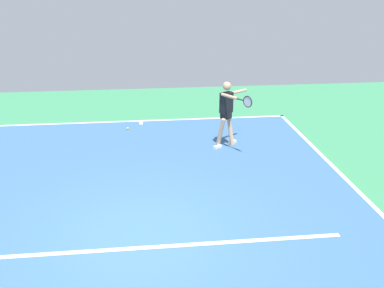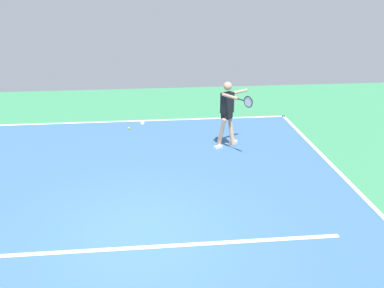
% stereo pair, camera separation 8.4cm
% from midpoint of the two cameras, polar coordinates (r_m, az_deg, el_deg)
% --- Properties ---
extents(ground_plane, '(21.41, 21.41, 0.00)m').
position_cam_midpoint_polar(ground_plane, '(7.79, -7.14, -12.10)').
color(ground_plane, '#388456').
extents(court_surface, '(9.39, 13.07, 0.00)m').
position_cam_midpoint_polar(court_surface, '(7.78, -7.14, -12.08)').
color(court_surface, '#38608E').
rests_on(court_surface, ground_plane).
extents(court_line_baseline_near, '(9.39, 0.10, 0.01)m').
position_cam_midpoint_polar(court_line_baseline_near, '(13.67, -7.04, 3.12)').
color(court_line_baseline_near, white).
rests_on(court_line_baseline_near, ground_plane).
extents(court_line_service, '(7.04, 0.10, 0.01)m').
position_cam_midpoint_polar(court_line_service, '(7.47, -7.16, -13.71)').
color(court_line_service, white).
rests_on(court_line_service, ground_plane).
extents(court_line_centre_mark, '(0.10, 0.30, 0.01)m').
position_cam_midpoint_polar(court_line_centre_mark, '(13.48, -7.04, 2.85)').
color(court_line_centre_mark, white).
rests_on(court_line_centre_mark, ground_plane).
extents(tennis_player, '(0.98, 1.41, 1.79)m').
position_cam_midpoint_polar(tennis_player, '(11.24, 4.56, 4.62)').
color(tennis_player, tan).
rests_on(tennis_player, ground_plane).
extents(tennis_ball_near_service_line, '(0.07, 0.07, 0.07)m').
position_cam_midpoint_polar(tennis_ball_near_service_line, '(12.94, -8.84, 2.10)').
color(tennis_ball_near_service_line, '#CCE033').
rests_on(tennis_ball_near_service_line, ground_plane).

